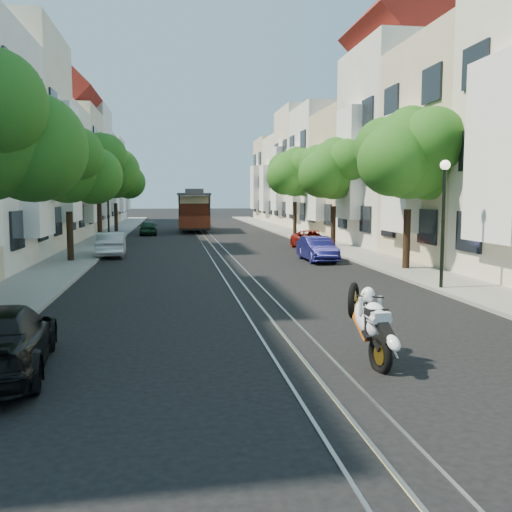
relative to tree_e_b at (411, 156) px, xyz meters
name	(u,v)px	position (x,y,z in m)	size (l,w,h in m)	color
ground	(207,239)	(-7.26, 19.02, -4.73)	(200.00, 200.00, 0.00)	black
sidewalk_east	(304,237)	(-0.01, 19.02, -4.67)	(2.50, 80.00, 0.12)	gray
sidewalk_west	(105,239)	(-14.51, 19.02, -4.67)	(2.50, 80.00, 0.12)	gray
rail_left	(199,239)	(-7.81, 19.02, -4.72)	(0.06, 80.00, 0.02)	gray
rail_slot	(207,239)	(-7.26, 19.02, -4.72)	(0.06, 80.00, 0.02)	gray
rail_right	(214,239)	(-6.71, 19.02, -4.72)	(0.06, 80.00, 0.02)	gray
lane_line	(207,239)	(-7.26, 19.02, -4.73)	(0.08, 80.00, 0.01)	tan
townhouses_east	(365,168)	(4.61, 18.94, 0.45)	(7.75, 72.00, 12.00)	beige
townhouses_west	(34,167)	(-19.13, 18.94, 0.35)	(7.75, 72.00, 11.76)	silver
tree_e_b	(411,156)	(0.00, 0.00, 0.00)	(4.93, 4.08, 6.68)	black
tree_e_c	(335,171)	(0.00, 11.00, -0.13)	(4.84, 3.99, 6.52)	black
tree_e_d	(296,174)	(0.00, 22.00, 0.13)	(5.01, 4.16, 6.85)	black
tree_w_b	(69,168)	(-14.40, 5.00, -0.34)	(4.72, 3.87, 6.27)	black
tree_w_c	(99,166)	(-14.40, 16.00, 0.34)	(5.13, 4.28, 7.09)	black
tree_w_d	(116,178)	(-14.40, 27.00, -0.13)	(4.84, 3.99, 6.52)	black
lamp_east	(444,205)	(-0.96, -4.98, -1.89)	(0.32, 0.32, 4.16)	black
lamp_west	(108,200)	(-13.56, 13.02, -1.89)	(0.32, 0.32, 4.16)	black
sportbike_rider	(370,321)	(-6.12, -12.56, -3.91)	(0.59, 1.87, 1.52)	black
cable_car	(195,208)	(-7.76, 28.19, -2.72)	(3.16, 8.94, 3.39)	black
parked_car_e_mid	(317,249)	(-2.86, 3.95, -4.14)	(1.25, 3.58, 1.18)	#0D0E45
parked_car_e_far	(312,240)	(-1.66, 9.91, -4.18)	(1.84, 3.99, 1.11)	maroon
parked_car_w_mid	(111,244)	(-12.86, 7.64, -4.10)	(1.34, 3.84, 1.27)	silver
parked_car_w_far	(148,228)	(-11.66, 23.86, -4.15)	(1.38, 3.42, 1.16)	#143421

